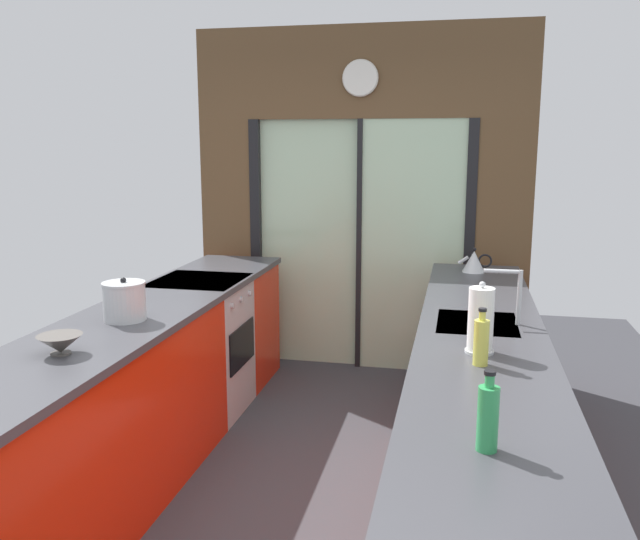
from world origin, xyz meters
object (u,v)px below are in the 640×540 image
at_px(kettle, 474,261).
at_px(mixing_bowl, 60,344).
at_px(oven_range, 201,347).
at_px(soap_bottle_far, 481,341).
at_px(stock_pot, 124,301).
at_px(paper_towel_roll, 481,321).
at_px(soap_bottle_near, 488,417).

bearing_deg(kettle, mixing_bowl, -128.16).
xyz_separation_m(oven_range, soap_bottle_far, (1.80, -1.37, 0.57)).
height_order(stock_pot, soap_bottle_far, soap_bottle_far).
bearing_deg(paper_towel_roll, soap_bottle_far, -90.00).
relative_size(mixing_bowl, stock_pot, 0.86).
distance_m(stock_pot, kettle, 2.46).
distance_m(oven_range, mixing_bowl, 1.68).
bearing_deg(oven_range, kettle, 20.21).
bearing_deg(mixing_bowl, paper_towel_roll, 12.76).
xyz_separation_m(oven_range, kettle, (1.80, 0.66, 0.54)).
height_order(mixing_bowl, stock_pot, stock_pot).
bearing_deg(soap_bottle_far, oven_range, 142.73).
bearing_deg(oven_range, paper_towel_roll, -33.75).
xyz_separation_m(kettle, soap_bottle_far, (-0.00, -2.03, 0.03)).
bearing_deg(oven_range, soap_bottle_far, -37.27).
bearing_deg(soap_bottle_far, mixing_bowl, -172.46).
xyz_separation_m(stock_pot, kettle, (1.78, 1.69, -0.02)).
distance_m(stock_pot, soap_bottle_near, 2.11).
height_order(oven_range, soap_bottle_far, soap_bottle_far).
bearing_deg(soap_bottle_near, paper_towel_roll, 90.00).
bearing_deg(mixing_bowl, stock_pot, 90.00).
bearing_deg(oven_range, stock_pot, -88.98).
distance_m(kettle, soap_bottle_near, 2.82).
relative_size(soap_bottle_near, paper_towel_roll, 0.78).
relative_size(kettle, soap_bottle_far, 0.99).
bearing_deg(kettle, oven_range, -159.79).
bearing_deg(stock_pot, paper_towel_roll, -5.43).
distance_m(mixing_bowl, stock_pot, 0.57).
relative_size(oven_range, mixing_bowl, 4.74).
bearing_deg(soap_bottle_near, oven_range, 129.82).
relative_size(mixing_bowl, kettle, 0.81).
height_order(soap_bottle_far, paper_towel_roll, paper_towel_roll).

